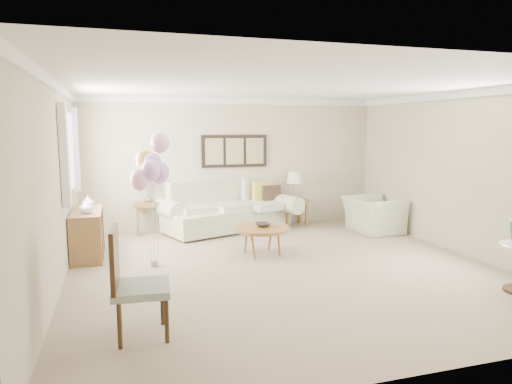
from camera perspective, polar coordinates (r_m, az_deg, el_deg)
ground_plane at (r=6.68m, az=3.71°, el=-9.56°), size 6.00×6.00×0.00m
room_shell at (r=6.43m, az=2.64°, el=4.54°), size 6.04×6.04×2.60m
wall_art_triptych at (r=9.21m, az=-2.69°, el=5.12°), size 1.35×0.06×0.65m
sofa at (r=9.08m, az=-3.69°, el=-2.30°), size 2.99×1.75×0.99m
end_table_left at (r=9.01m, az=-13.23°, el=-1.78°), size 0.56×0.51×0.61m
end_table_right at (r=9.48m, az=4.77°, el=-1.38°), size 0.52×0.47×0.56m
lamp_left at (r=8.93m, az=-13.35°, el=2.01°), size 0.37×0.37×0.66m
lamp_right at (r=9.41m, az=4.81°, el=1.71°), size 0.31×0.31×0.55m
coffee_table at (r=7.28m, az=0.77°, el=-4.67°), size 0.89×0.89×0.45m
decor_bowl at (r=7.29m, az=0.86°, el=-4.12°), size 0.26×0.26×0.06m
armchair at (r=9.18m, az=14.41°, el=-2.77°), size 0.91×1.04×0.67m
accent_chair at (r=4.59m, az=-15.20°, el=-10.65°), size 0.58×0.58×1.09m
credenza at (r=7.66m, az=-20.32°, el=-4.90°), size 0.46×1.20×0.74m
vase_white at (r=7.29m, az=-20.47°, el=-1.73°), size 0.22×0.22×0.21m
vase_sage at (r=7.76m, az=-20.26°, el=-1.18°), size 0.21×0.21×0.20m
balloon_cluster at (r=6.67m, az=-12.95°, el=3.28°), size 0.58×0.51×1.97m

